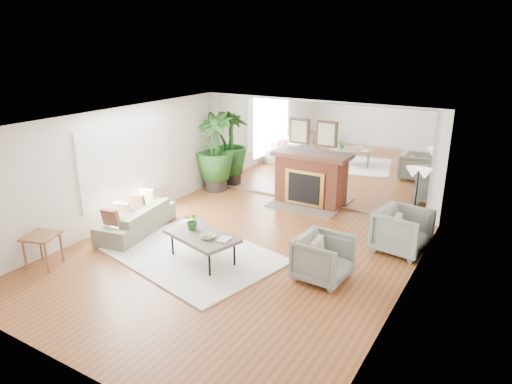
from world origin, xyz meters
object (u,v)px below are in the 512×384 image
Objects in this scene: armchair_back at (402,231)px; coffee_table at (202,237)px; floor_lamp at (418,179)px; armchair_front at (323,258)px; side_table at (42,240)px; fireplace at (308,179)px; potted_ficus at (215,149)px; sofa at (136,219)px.

coffee_table is at bearing 135.64° from armchair_back.
coffee_table is 4.25m from floor_lamp.
side_table is (-4.39, -2.11, 0.12)m from armchair_front.
side_table is (-2.65, -5.25, -0.15)m from fireplace.
armchair_front is (2.11, 0.52, -0.10)m from coffee_table.
armchair_back is at bearing -13.58° from potted_ficus.
fireplace reaches higher than sofa.
fireplace reaches higher than coffee_table.
armchair_back is 1.93m from armchair_front.
potted_ficus reaches higher than fireplace.
sofa is 1.29× the size of floor_lamp.
potted_ficus is at bearing -176.50° from fireplace.
side_table reaches higher than sofa.
potted_ficus is at bearing 173.27° from floor_lamp.
fireplace is 0.99× the size of potted_ficus.
armchair_front is 4.87m from side_table.
coffee_table is at bearing 107.18° from armchair_front.
coffee_table is 4.20m from potted_ficus.
potted_ficus is (-4.34, 2.99, 0.72)m from armchair_front.
armchair_front is at bearing -61.08° from fireplace.
sofa is 2.28× the size of armchair_front.
coffee_table is 2.17m from armchair_front.
floor_lamp reaches higher than armchair_back.
armchair_back reaches higher than side_table.
potted_ficus is at bearing 122.49° from coffee_table.
armchair_front is 0.56× the size of floor_lamp.
potted_ficus is (-0.25, 3.15, 0.82)m from sofa.
fireplace reaches higher than floor_lamp.
floor_lamp is at bearing -17.64° from armchair_front.
armchair_front is 1.25× the size of side_table.
sofa is 3.26m from potted_ficus.
armchair_front is at bearing 13.73° from coffee_table.
fireplace is 5.89m from side_table.
armchair_front is (-0.86, -1.73, -0.04)m from armchair_back.
floor_lamp is at bearing 106.23° from sofa.
fireplace is 2.22× the size of armchair_back.
side_table reaches higher than coffee_table.
coffee_table is at bearing -136.35° from floor_lamp.
fireplace is 4.08m from sofa.
armchair_back is 6.50m from side_table.
side_table is at bearing -145.08° from coffee_table.
sofa is 4.10m from armchair_front.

